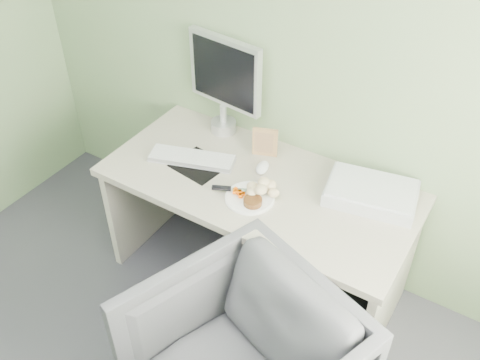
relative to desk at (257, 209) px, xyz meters
The scene contains 14 objects.
wall_back 0.89m from the desk, 90.00° to the left, with size 3.50×3.50×0.00m, color #68815B.
desk is the anchor object (origin of this frame).
plate 0.23m from the desk, 77.31° to the right, with size 0.24×0.24×0.01m, color white.
steak 0.28m from the desk, 68.03° to the right, with size 0.09×0.09×0.03m, color black.
potato_pile 0.25m from the desk, 49.59° to the right, with size 0.12×0.08×0.06m, color tan.
carrot_heap 0.26m from the desk, 100.62° to the right, with size 0.05×0.05×0.04m, color #FF5F05.
steak_knife 0.27m from the desk, 118.80° to the right, with size 0.23×0.12×0.02m.
mousepad 0.38m from the desk, behind, with size 0.26×0.22×0.00m, color black.
keyboard 0.44m from the desk, behind, with size 0.45×0.13×0.02m, color white.
computer_mouse 0.22m from the desk, 107.79° to the left, with size 0.06×0.11×0.04m, color white.
photo_frame 0.36m from the desk, 112.12° to the left, with size 0.13×0.02×0.17m, color #A7784E.
eyedrop_bottle 0.39m from the desk, 109.13° to the left, with size 0.02×0.02×0.06m.
scanner 0.60m from the desk, 18.98° to the left, with size 0.43×0.29×0.07m, color silver.
monitor 0.71m from the desk, 142.04° to the left, with size 0.47×0.15×0.56m.
Camera 1 is at (1.02, -0.19, 2.46)m, focal length 40.00 mm.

